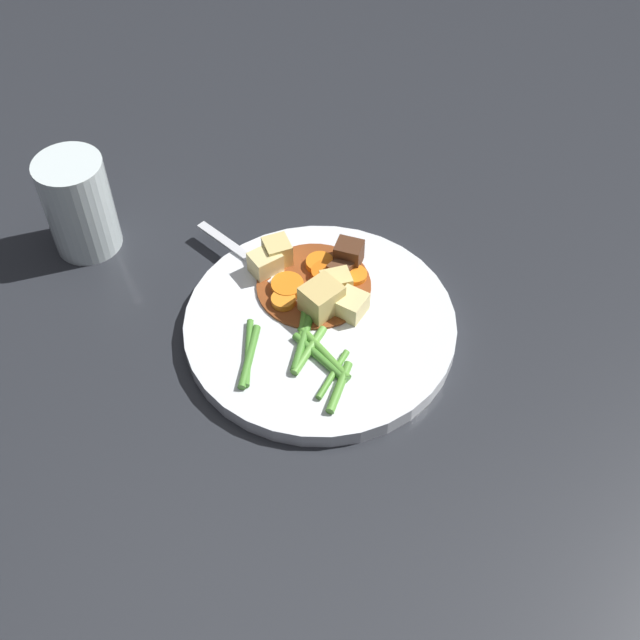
{
  "coord_description": "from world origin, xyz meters",
  "views": [
    {
      "loc": [
        -0.51,
        -0.06,
        0.63
      ],
      "look_at": [
        0.0,
        0.0,
        0.02
      ],
      "focal_mm": 45.26,
      "sensor_mm": 36.0,
      "label": 1
    }
  ],
  "objects_px": {
    "potato_chunk_1": "(277,252)",
    "potato_chunk_3": "(265,263)",
    "carrot_slice_0": "(320,264)",
    "meat_chunk_0": "(341,269)",
    "fork": "(260,266)",
    "water_glass": "(79,205)",
    "potato_chunk_0": "(322,299)",
    "carrot_slice_1": "(287,287)",
    "potato_chunk_2": "(351,305)",
    "carrot_slice_3": "(323,274)",
    "meat_chunk_1": "(349,254)",
    "carrot_slice_2": "(355,276)",
    "potato_chunk_4": "(336,282)",
    "dinner_plate": "(320,326)",
    "carrot_slice_4": "(283,301)"
  },
  "relations": [
    {
      "from": "potato_chunk_4",
      "to": "meat_chunk_0",
      "type": "relative_size",
      "value": 1.28
    },
    {
      "from": "dinner_plate",
      "to": "carrot_slice_0",
      "type": "xyz_separation_m",
      "value": [
        0.07,
        0.01,
        0.01
      ]
    },
    {
      "from": "carrot_slice_2",
      "to": "carrot_slice_4",
      "type": "relative_size",
      "value": 1.03
    },
    {
      "from": "carrot_slice_3",
      "to": "meat_chunk_1",
      "type": "relative_size",
      "value": 1.17
    },
    {
      "from": "dinner_plate",
      "to": "fork",
      "type": "xyz_separation_m",
      "value": [
        0.06,
        0.07,
        0.01
      ]
    },
    {
      "from": "dinner_plate",
      "to": "carrot_slice_3",
      "type": "relative_size",
      "value": 8.45
    },
    {
      "from": "fork",
      "to": "potato_chunk_4",
      "type": "bearing_deg",
      "value": -104.28
    },
    {
      "from": "potato_chunk_1",
      "to": "meat_chunk_1",
      "type": "xyz_separation_m",
      "value": [
        0.01,
        -0.07,
        -0.0
      ]
    },
    {
      "from": "fork",
      "to": "water_glass",
      "type": "relative_size",
      "value": 1.36
    },
    {
      "from": "potato_chunk_1",
      "to": "carrot_slice_4",
      "type": "bearing_deg",
      "value": -165.63
    },
    {
      "from": "water_glass",
      "to": "potato_chunk_4",
      "type": "bearing_deg",
      "value": -100.57
    },
    {
      "from": "dinner_plate",
      "to": "carrot_slice_1",
      "type": "bearing_deg",
      "value": 46.92
    },
    {
      "from": "meat_chunk_1",
      "to": "water_glass",
      "type": "xyz_separation_m",
      "value": [
        0.01,
        0.29,
        0.02
      ]
    },
    {
      "from": "potato_chunk_1",
      "to": "water_glass",
      "type": "height_order",
      "value": "water_glass"
    },
    {
      "from": "carrot_slice_1",
      "to": "potato_chunk_2",
      "type": "height_order",
      "value": "potato_chunk_2"
    },
    {
      "from": "potato_chunk_0",
      "to": "water_glass",
      "type": "xyz_separation_m",
      "value": [
        0.08,
        0.27,
        0.02
      ]
    },
    {
      "from": "carrot_slice_2",
      "to": "potato_chunk_4",
      "type": "relative_size",
      "value": 0.87
    },
    {
      "from": "carrot_slice_0",
      "to": "carrot_slice_4",
      "type": "distance_m",
      "value": 0.06
    },
    {
      "from": "carrot_slice_3",
      "to": "potato_chunk_0",
      "type": "bearing_deg",
      "value": -174.04
    },
    {
      "from": "potato_chunk_0",
      "to": "fork",
      "type": "height_order",
      "value": "potato_chunk_0"
    },
    {
      "from": "carrot_slice_1",
      "to": "carrot_slice_3",
      "type": "height_order",
      "value": "same"
    },
    {
      "from": "carrot_slice_4",
      "to": "potato_chunk_2",
      "type": "xyz_separation_m",
      "value": [
        -0.0,
        -0.07,
        0.01
      ]
    },
    {
      "from": "meat_chunk_0",
      "to": "water_glass",
      "type": "bearing_deg",
      "value": 83.79
    },
    {
      "from": "carrot_slice_4",
      "to": "potato_chunk_1",
      "type": "height_order",
      "value": "potato_chunk_1"
    },
    {
      "from": "potato_chunk_1",
      "to": "potato_chunk_3",
      "type": "distance_m",
      "value": 0.02
    },
    {
      "from": "carrot_slice_0",
      "to": "potato_chunk_3",
      "type": "height_order",
      "value": "potato_chunk_3"
    },
    {
      "from": "potato_chunk_1",
      "to": "potato_chunk_3",
      "type": "height_order",
      "value": "potato_chunk_1"
    },
    {
      "from": "potato_chunk_4",
      "to": "water_glass",
      "type": "bearing_deg",
      "value": 79.43
    },
    {
      "from": "potato_chunk_2",
      "to": "carrot_slice_4",
      "type": "bearing_deg",
      "value": 88.22
    },
    {
      "from": "carrot_slice_0",
      "to": "meat_chunk_0",
      "type": "xyz_separation_m",
      "value": [
        -0.01,
        -0.02,
        0.0
      ]
    },
    {
      "from": "carrot_slice_2",
      "to": "water_glass",
      "type": "relative_size",
      "value": 0.23
    },
    {
      "from": "carrot_slice_3",
      "to": "carrot_slice_4",
      "type": "xyz_separation_m",
      "value": [
        -0.04,
        0.03,
        -0.0
      ]
    },
    {
      "from": "carrot_slice_0",
      "to": "meat_chunk_0",
      "type": "height_order",
      "value": "meat_chunk_0"
    },
    {
      "from": "carrot_slice_2",
      "to": "potato_chunk_1",
      "type": "distance_m",
      "value": 0.08
    },
    {
      "from": "potato_chunk_1",
      "to": "meat_chunk_0",
      "type": "relative_size",
      "value": 1.25
    },
    {
      "from": "carrot_slice_1",
      "to": "carrot_slice_4",
      "type": "xyz_separation_m",
      "value": [
        -0.02,
        0.0,
        -0.0
      ]
    },
    {
      "from": "potato_chunk_3",
      "to": "meat_chunk_1",
      "type": "distance_m",
      "value": 0.09
    },
    {
      "from": "carrot_slice_4",
      "to": "potato_chunk_2",
      "type": "distance_m",
      "value": 0.07
    },
    {
      "from": "meat_chunk_0",
      "to": "carrot_slice_1",
      "type": "bearing_deg",
      "value": 119.57
    },
    {
      "from": "carrot_slice_1",
      "to": "potato_chunk_4",
      "type": "height_order",
      "value": "potato_chunk_4"
    },
    {
      "from": "fork",
      "to": "meat_chunk_0",
      "type": "bearing_deg",
      "value": -89.54
    },
    {
      "from": "carrot_slice_0",
      "to": "fork",
      "type": "height_order",
      "value": "carrot_slice_0"
    },
    {
      "from": "carrot_slice_1",
      "to": "meat_chunk_0",
      "type": "height_order",
      "value": "meat_chunk_0"
    },
    {
      "from": "carrot_slice_3",
      "to": "meat_chunk_1",
      "type": "height_order",
      "value": "meat_chunk_1"
    },
    {
      "from": "carrot_slice_4",
      "to": "dinner_plate",
      "type": "bearing_deg",
      "value": -112.04
    },
    {
      "from": "dinner_plate",
      "to": "potato_chunk_3",
      "type": "xyz_separation_m",
      "value": [
        0.06,
        0.06,
        0.02
      ]
    },
    {
      "from": "dinner_plate",
      "to": "water_glass",
      "type": "relative_size",
      "value": 2.44
    },
    {
      "from": "carrot_slice_1",
      "to": "potato_chunk_3",
      "type": "bearing_deg",
      "value": 48.0
    },
    {
      "from": "potato_chunk_3",
      "to": "potato_chunk_2",
      "type": "bearing_deg",
      "value": -115.84
    },
    {
      "from": "dinner_plate",
      "to": "potato_chunk_3",
      "type": "bearing_deg",
      "value": 47.36
    }
  ]
}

